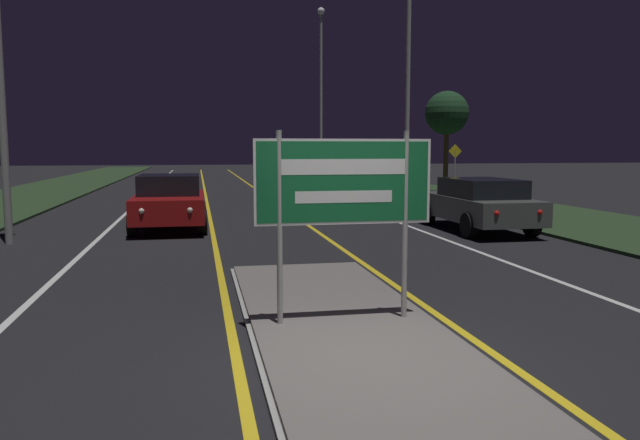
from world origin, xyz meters
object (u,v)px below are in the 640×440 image
at_px(car_receding_1, 298,179).
at_px(car_approaching_0, 170,201).
at_px(highway_sign, 344,189).
at_px(streetlight_right_near, 409,18).
at_px(car_receding_0, 478,203).
at_px(warning_sign, 455,166).
at_px(streetlight_right_far, 321,79).

relative_size(car_receding_1, car_approaching_0, 0.99).
distance_m(highway_sign, streetlight_right_near, 18.44).
bearing_deg(car_approaching_0, streetlight_right_near, 34.13).
xyz_separation_m(car_receding_0, warning_sign, (3.64, 10.05, 0.73)).
distance_m(streetlight_right_far, car_approaching_0, 25.81).
distance_m(car_receding_0, warning_sign, 10.72).
height_order(streetlight_right_near, car_approaching_0, streetlight_right_near).
xyz_separation_m(highway_sign, streetlight_right_far, (6.41, 33.74, 5.05)).
bearing_deg(car_approaching_0, streetlight_right_far, 69.13).
bearing_deg(streetlight_right_far, streetlight_right_near, -89.91).
bearing_deg(car_approaching_0, car_receding_0, -13.57).
xyz_separation_m(highway_sign, car_receding_1, (2.86, 21.30, -0.94)).
xyz_separation_m(highway_sign, car_receding_0, (5.71, 8.30, -0.99)).
distance_m(highway_sign, warning_sign, 20.60).
xyz_separation_m(streetlight_right_near, car_receding_1, (-3.58, 4.94, -6.46)).
distance_m(streetlight_right_near, car_receding_1, 8.89).
relative_size(highway_sign, warning_sign, 1.01).
bearing_deg(car_receding_0, warning_sign, 70.11).
bearing_deg(car_approaching_0, highway_sign, -76.20).
bearing_deg(streetlight_right_far, car_receding_1, -105.96).
height_order(car_receding_0, car_approaching_0, car_approaching_0).
height_order(car_receding_0, car_receding_1, car_receding_1).
height_order(highway_sign, car_receding_1, highway_sign).
xyz_separation_m(car_receding_0, car_approaching_0, (-8.24, 1.99, 0.03)).
relative_size(streetlight_right_far, car_receding_0, 2.49).
bearing_deg(warning_sign, car_receding_0, -109.89).
height_order(streetlight_right_far, car_approaching_0, streetlight_right_far).
xyz_separation_m(car_receding_0, car_receding_1, (-2.86, 13.00, 0.05)).
xyz_separation_m(car_approaching_0, warning_sign, (11.88, 8.06, 0.70)).
height_order(highway_sign, streetlight_right_far, streetlight_right_far).
distance_m(streetlight_right_far, warning_sign, 16.54).
xyz_separation_m(highway_sign, streetlight_right_near, (6.44, 16.37, 5.52)).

